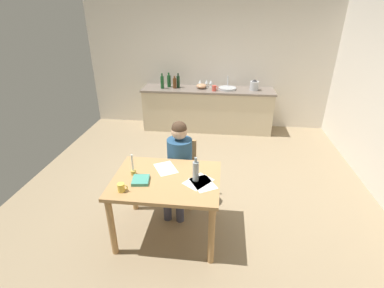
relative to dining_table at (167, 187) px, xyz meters
The scene contains 24 objects.
ground_plane 1.23m from the dining_table, 77.02° to the left, with size 5.20×5.20×0.04m, color #937F60.
wall_back 3.68m from the dining_table, 86.30° to the left, with size 5.20×0.12×2.60m, color silver.
kitchen_counter 3.27m from the dining_table, 85.89° to the left, with size 2.75×0.64×0.90m.
dining_table is the anchor object (origin of this frame).
chair_at_table 0.70m from the dining_table, 85.19° to the left, with size 0.43×0.43×0.86m.
person_seated 0.54m from the dining_table, 84.86° to the left, with size 0.34×0.61×1.19m.
coffee_mug 0.52m from the dining_table, 144.51° to the right, with size 0.11×0.07×0.09m.
candlestick 0.42m from the dining_table, behind, with size 0.06×0.06×0.25m.
book_magazine 0.31m from the dining_table, 160.51° to the right, with size 0.17×0.19×0.03m, color teal.
paper_letter 0.42m from the dining_table, ahead, with size 0.21×0.30×0.00m, color white.
paper_bill 0.37m from the dining_table, ahead, with size 0.21×0.30×0.00m, color white.
paper_envelope 0.24m from the dining_table, 103.34° to the left, with size 0.21×0.30×0.00m, color white.
wine_bottle_on_table 0.40m from the dining_table, ahead, with size 0.07×0.07×0.28m.
sink_unit 3.33m from the dining_table, 78.89° to the left, with size 0.36×0.36×0.24m.
bottle_oil 3.28m from the dining_table, 102.67° to the left, with size 0.07×0.07×0.31m.
bottle_vinegar 3.39m from the dining_table, 100.23° to the left, with size 0.08×0.08×0.30m.
bottle_wine_red 3.27m from the dining_table, 98.13° to the left, with size 0.08×0.08×0.26m.
bottle_sauce 3.33m from the dining_table, 96.85° to the left, with size 0.07×0.07×0.30m.
mixing_bowl 3.28m from the dining_table, 88.27° to the left, with size 0.21×0.21×0.10m, color tan.
stovetop_kettle 3.48m from the dining_table, 70.05° to the left, with size 0.18×0.18×0.22m.
wine_glass_near_sink 3.44m from the dining_table, 85.16° to the left, with size 0.07×0.07×0.15m.
wine_glass_by_kettle 3.43m from the dining_table, 86.72° to the left, with size 0.07×0.07×0.15m.
wine_glass_back_left 3.42m from the dining_table, 89.06° to the left, with size 0.07×0.07×0.15m.
teacup_on_counter 3.14m from the dining_table, 83.10° to the left, with size 0.13×0.08×0.11m.
Camera 1 is at (0.34, -3.55, 2.44)m, focal length 26.36 mm.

